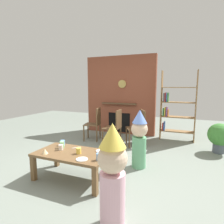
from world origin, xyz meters
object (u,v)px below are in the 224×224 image
Objects in this scene: paper_cup_near_right at (99,157)px; potted_plant_tall at (220,136)px; birthday_cake_slice at (45,151)px; child_with_cone_hat at (112,173)px; paper_cup_center at (61,147)px; paper_plate_rear at (101,151)px; bookshelf at (175,108)px; coffee_table at (72,156)px; paper_cup_near_left at (79,151)px; child_in_pink at (139,137)px; paper_cup_far_right at (63,143)px; paper_cup_far_left at (62,145)px; dining_chair_right at (139,126)px; paper_plate_front at (82,159)px; dining_chair_middle at (115,125)px; dining_chair_left at (95,122)px.

potted_plant_tall reaches higher than paper_cup_near_right.
birthday_cake_slice is 1.42m from child_with_cone_hat.
paper_plate_rear is (0.64, 0.19, -0.04)m from paper_cup_center.
bookshelf is 1.61× the size of coffee_table.
paper_cup_near_left is 0.36m from paper_plate_rear.
paper_plate_rear is at bearing -110.39° from bookshelf.
child_in_pink is (1.26, 1.01, 0.09)m from birthday_cake_slice.
paper_cup_far_right is at bearing -123.55° from bookshelf.
coffee_table is 0.33m from paper_cup_far_left.
paper_cup_far_left is at bearing 36.85° from dining_chair_right.
child_with_cone_hat is at bearing -20.15° from birthday_cake_slice.
paper_plate_front is 0.19× the size of dining_chair_right.
child_with_cone_hat is 1.50m from child_in_pink.
paper_cup_far_right is at bearing 178.85° from paper_plate_rear.
potted_plant_tall is (1.86, 2.30, -0.10)m from paper_cup_near_right.
coffee_table is 7.24× the size of paper_plate_rear.
paper_cup_center is at bearing -163.83° from paper_plate_rear.
dining_chair_middle is at bearing 81.25° from paper_cup_center.
dining_chair_left is (-0.34, 1.90, 0.02)m from paper_cup_far_left.
paper_cup_near_right is at bearing 106.65° from dining_chair_left.
coffee_table is at bearing -115.90° from bookshelf.
paper_cup_near_right is 2.00m from dining_chair_middle.
paper_plate_front is at bearing -131.23° from potted_plant_tall.
paper_plate_rear is at bearing 108.00° from dining_chair_left.
dining_chair_right is at bearing -133.29° from bookshelf.
potted_plant_tall is at bearing 44.18° from paper_cup_near_left.
child_in_pink is (1.25, 0.57, 0.08)m from paper_cup_far_right.
paper_cup_far_left is (-1.67, -2.74, -0.40)m from bookshelf.
dining_chair_left is 1.35× the size of potted_plant_tall.
child_in_pink is 2.04m from potted_plant_tall.
child_with_cone_hat is (1.21, -0.72, 0.11)m from paper_cup_center.
paper_cup_far_left is 0.64× the size of paper_plate_front.
child_in_pink is at bearing 59.17° from paper_plate_front.
paper_plate_rear is at bearing 8.00° from paper_cup_far_left.
child_in_pink is at bearing 68.22° from paper_cup_near_right.
potted_plant_tall is (2.75, 2.40, -0.09)m from birthday_cake_slice.
child_with_cone_hat reaches higher than coffee_table.
paper_cup_far_left is 2.09m from dining_chair_right.
child_with_cone_hat is 1.25× the size of dining_chair_middle.
paper_cup_near_right is 0.09× the size of child_with_cone_hat.
dining_chair_left is 1.00× the size of dining_chair_right.
child_with_cone_hat is at bearing -58.26° from paper_plate_rear.
paper_plate_front is at bearing -33.50° from coffee_table.
paper_cup_near_left reaches higher than paper_plate_rear.
coffee_table is 0.17m from paper_cup_near_left.
dining_chair_right is (0.30, 2.21, 0.06)m from paper_plate_front.
coffee_table is 0.36m from paper_plate_front.
dining_chair_right is (-0.30, 1.21, -0.05)m from child_in_pink.
dining_chair_middle is (0.28, 1.80, 0.03)m from paper_cup_center.
paper_plate_front is at bearing 54.02° from dining_chair_right.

